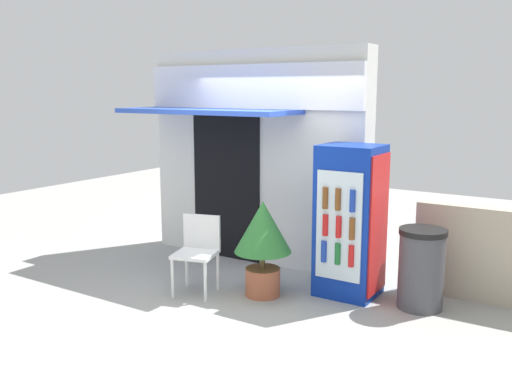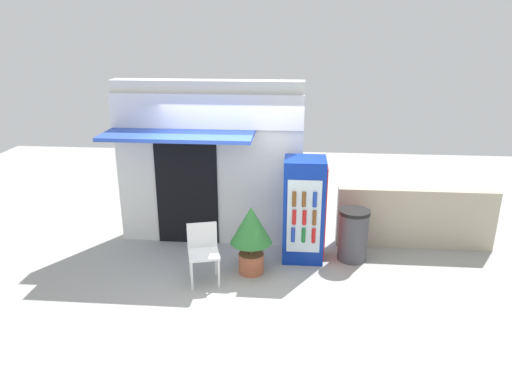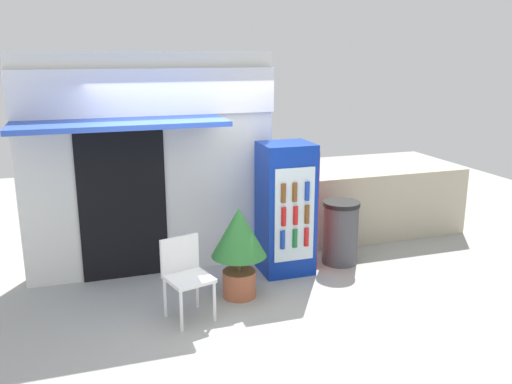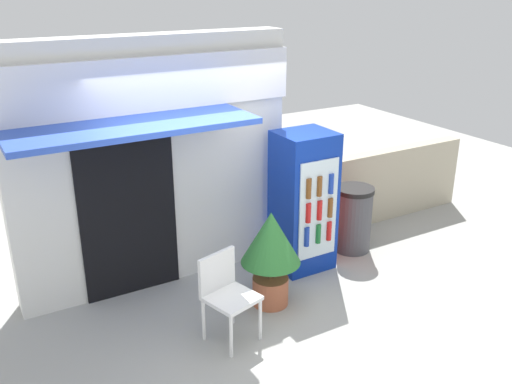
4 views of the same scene
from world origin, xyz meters
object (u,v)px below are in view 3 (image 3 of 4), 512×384
at_px(drink_cooler, 286,209).
at_px(trash_bin, 340,232).
at_px(plastic_chair, 185,271).
at_px(potted_plant_near_shop, 239,241).

distance_m(drink_cooler, trash_bin, 0.92).
distance_m(plastic_chair, trash_bin, 2.50).
relative_size(potted_plant_near_shop, trash_bin, 1.26).
height_order(potted_plant_near_shop, trash_bin, potted_plant_near_shop).
bearing_deg(trash_bin, potted_plant_near_shop, -160.08).
bearing_deg(plastic_chair, potted_plant_near_shop, 22.79).
bearing_deg(potted_plant_near_shop, plastic_chair, -157.21).
bearing_deg(drink_cooler, potted_plant_near_shop, -145.52).
xyz_separation_m(plastic_chair, trash_bin, (2.34, 0.89, -0.09)).
height_order(plastic_chair, trash_bin, plastic_chair).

